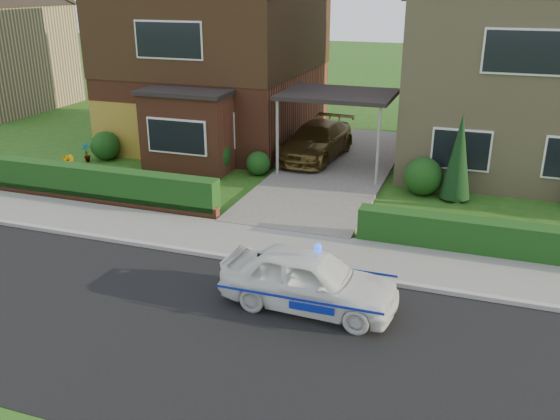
% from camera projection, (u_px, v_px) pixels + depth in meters
% --- Properties ---
extents(ground, '(120.00, 120.00, 0.00)m').
position_uv_depth(ground, '(195.00, 330.00, 11.37)').
color(ground, '#234A13').
rests_on(ground, ground).
extents(road, '(60.00, 6.00, 0.02)m').
position_uv_depth(road, '(195.00, 330.00, 11.37)').
color(road, black).
rests_on(road, ground).
extents(kerb, '(60.00, 0.16, 0.12)m').
position_uv_depth(kerb, '(253.00, 262.00, 14.04)').
color(kerb, '#9E9993').
rests_on(kerb, ground).
extents(sidewalk, '(60.00, 2.00, 0.10)m').
position_uv_depth(sidewalk, '(269.00, 245.00, 14.97)').
color(sidewalk, slate).
rests_on(sidewalk, ground).
extents(driveway, '(3.80, 12.00, 0.12)m').
position_uv_depth(driveway, '(335.00, 169.00, 21.05)').
color(driveway, '#666059').
rests_on(driveway, ground).
extents(house_left, '(7.50, 9.53, 7.25)m').
position_uv_depth(house_left, '(218.00, 47.00, 24.04)').
color(house_left, brown).
rests_on(house_left, ground).
extents(house_right, '(7.50, 8.06, 7.25)m').
position_uv_depth(house_right, '(522.00, 62.00, 20.62)').
color(house_right, tan).
rests_on(house_right, ground).
extents(carport_link, '(3.80, 3.00, 2.77)m').
position_uv_depth(carport_link, '(338.00, 96.00, 20.08)').
color(carport_link, black).
rests_on(carport_link, ground).
extents(garage_door, '(2.20, 0.10, 2.10)m').
position_uv_depth(garage_door, '(117.00, 130.00, 22.31)').
color(garage_door, olive).
rests_on(garage_door, ground).
extents(dwarf_wall, '(7.70, 0.25, 0.36)m').
position_uv_depth(dwarf_wall, '(101.00, 199.00, 17.76)').
color(dwarf_wall, brown).
rests_on(dwarf_wall, ground).
extents(hedge_left, '(7.50, 0.55, 0.90)m').
position_uv_depth(hedge_left, '(105.00, 203.00, 17.96)').
color(hedge_left, black).
rests_on(hedge_left, ground).
extents(hedge_right, '(7.50, 0.55, 0.80)m').
position_uv_depth(hedge_right, '(511.00, 259.00, 14.31)').
color(hedge_right, black).
rests_on(hedge_right, ground).
extents(shrub_left_far, '(1.08, 1.08, 1.08)m').
position_uv_depth(shrub_left_far, '(105.00, 146.00, 22.16)').
color(shrub_left_far, black).
rests_on(shrub_left_far, ground).
extents(shrub_left_mid, '(1.32, 1.32, 1.32)m').
position_uv_depth(shrub_left_mid, '(212.00, 155.00, 20.56)').
color(shrub_left_mid, black).
rests_on(shrub_left_mid, ground).
extents(shrub_left_near, '(0.84, 0.84, 0.84)m').
position_uv_depth(shrub_left_near, '(258.00, 163.00, 20.42)').
color(shrub_left_near, black).
rests_on(shrub_left_near, ground).
extents(shrub_right_near, '(1.20, 1.20, 1.20)m').
position_uv_depth(shrub_right_near, '(423.00, 176.00, 18.47)').
color(shrub_right_near, black).
rests_on(shrub_right_near, ground).
extents(conifer_a, '(0.90, 0.90, 2.60)m').
position_uv_depth(conifer_a, '(458.00, 159.00, 17.73)').
color(conifer_a, black).
rests_on(conifer_a, ground).
extents(police_car, '(3.35, 3.71, 1.40)m').
position_uv_depth(police_car, '(309.00, 280.00, 11.98)').
color(police_car, white).
rests_on(police_car, ground).
extents(driveway_car, '(2.18, 4.58, 1.29)m').
position_uv_depth(driveway_car, '(316.00, 141.00, 21.96)').
color(driveway_car, brown).
rests_on(driveway_car, driveway).
extents(potted_plant_a, '(0.41, 0.30, 0.73)m').
position_uv_depth(potted_plant_a, '(86.00, 152.00, 21.94)').
color(potted_plant_a, gray).
rests_on(potted_plant_a, ground).
extents(potted_plant_b, '(0.56, 0.50, 0.85)m').
position_uv_depth(potted_plant_b, '(68.00, 166.00, 20.10)').
color(potted_plant_b, gray).
rests_on(potted_plant_b, ground).
extents(potted_plant_c, '(0.48, 0.48, 0.78)m').
position_uv_depth(potted_plant_c, '(111.00, 185.00, 18.33)').
color(potted_plant_c, gray).
rests_on(potted_plant_c, ground).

